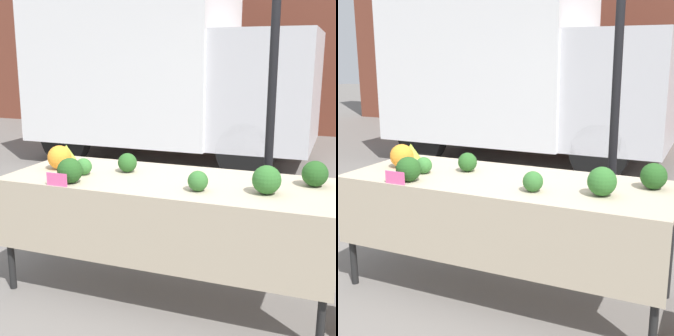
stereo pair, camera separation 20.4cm
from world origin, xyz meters
The scene contains 13 objects.
ground_plane centered at (0.00, 0.00, 0.00)m, with size 40.00×40.00×0.00m, color slate.
tent_pole centered at (0.56, 0.83, 1.20)m, with size 0.07×0.07×2.39m.
parked_truck centered at (-1.67, 4.28, 1.43)m, with size 4.42×2.25×2.71m.
market_table centered at (0.00, -0.07, 0.75)m, with size 2.30×0.88×0.85m.
orange_cauliflower centered at (-0.87, -0.01, 0.94)m, with size 0.18×0.18×0.18m.
romanesco_head centered at (-1.01, 0.30, 0.91)m, with size 0.15×0.15×0.12m.
broccoli_head_0 centered at (-0.58, -0.33, 0.94)m, with size 0.17×0.17×0.17m.
broccoli_head_1 centered at (-0.61, -0.10, 0.91)m, with size 0.12×0.12×0.12m.
broccoli_head_2 centered at (-0.35, 0.09, 0.92)m, with size 0.14×0.14×0.14m.
broccoli_head_3 centered at (0.97, 0.17, 0.94)m, with size 0.17×0.17×0.17m.
broccoli_head_4 centered at (0.28, -0.21, 0.92)m, with size 0.13×0.13×0.13m.
broccoli_head_5 centered at (0.70, -0.12, 0.94)m, with size 0.18×0.18×0.18m.
price_sign centered at (-0.62, -0.43, 0.89)m, with size 0.15×0.01×0.09m.
Camera 2 is at (1.31, -2.87, 1.69)m, focal length 50.00 mm.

